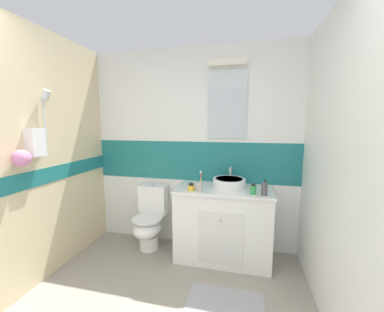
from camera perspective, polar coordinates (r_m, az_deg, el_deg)
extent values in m
cube|color=white|center=(3.14, 0.36, -13.41)|extent=(3.20, 0.10, 0.85)
cube|color=#1E7272|center=(2.96, 0.36, -1.17)|extent=(3.20, 0.10, 0.50)
cube|color=white|center=(2.94, 0.39, 14.91)|extent=(3.20, 0.10, 1.15)
cube|color=silver|center=(2.81, 8.77, 12.53)|extent=(0.46, 0.02, 0.79)
cube|color=white|center=(2.85, 8.92, 22.21)|extent=(0.44, 0.10, 0.08)
cube|color=beige|center=(2.58, -37.79, -0.87)|extent=(0.10, 3.48, 2.50)
cube|color=#1E7272|center=(2.57, -36.67, -5.23)|extent=(0.01, 3.48, 0.16)
cube|color=white|center=(2.57, -34.51, 2.82)|extent=(0.10, 0.14, 0.26)
cylinder|color=silver|center=(2.67, -32.97, 7.90)|extent=(0.02, 0.02, 0.45)
cylinder|color=silver|center=(2.66, -32.73, 12.77)|extent=(0.10, 0.07, 0.11)
sphere|color=pink|center=(2.42, -36.86, -0.46)|extent=(0.15, 0.15, 0.15)
cube|color=white|center=(1.78, 36.31, -4.03)|extent=(0.10, 3.48, 2.50)
cube|color=white|center=(2.80, 7.72, -16.57)|extent=(1.07, 0.52, 0.82)
cube|color=white|center=(2.64, 7.88, -8.25)|extent=(1.09, 0.54, 0.03)
cube|color=silver|center=(2.58, 7.11, -19.83)|extent=(0.48, 0.01, 0.57)
cylinder|color=silver|center=(2.48, 7.15, -15.81)|extent=(0.02, 0.02, 0.03)
cylinder|color=white|center=(2.67, 9.25, -6.66)|extent=(0.37, 0.37, 0.10)
cylinder|color=#B3B3B8|center=(2.65, 9.27, -5.71)|extent=(0.31, 0.31, 0.01)
cylinder|color=silver|center=(2.86, 9.57, -4.68)|extent=(0.03, 0.03, 0.20)
cylinder|color=silver|center=(2.74, 9.48, -3.15)|extent=(0.02, 0.17, 0.02)
cylinder|color=white|center=(3.14, -10.68, -20.28)|extent=(0.24, 0.24, 0.18)
ellipsoid|color=white|center=(3.02, -11.11, -17.27)|extent=(0.34, 0.42, 0.22)
cylinder|color=white|center=(2.97, -11.17, -15.14)|extent=(0.37, 0.37, 0.02)
cube|color=white|center=(3.09, -9.64, -10.62)|extent=(0.36, 0.17, 0.38)
cylinder|color=silver|center=(3.03, -9.73, -7.03)|extent=(0.04, 0.04, 0.02)
cylinder|color=#B2ADA3|center=(2.49, 1.88, -7.68)|extent=(0.06, 0.06, 0.10)
cylinder|color=#D83F4C|center=(2.47, 2.18, -6.08)|extent=(0.02, 0.01, 0.18)
cube|color=white|center=(2.45, 2.20, -4.01)|extent=(0.01, 0.02, 0.03)
cylinder|color=gold|center=(2.47, 2.16, -6.11)|extent=(0.02, 0.04, 0.18)
cube|color=white|center=(2.45, 2.17, -4.03)|extent=(0.01, 0.02, 0.03)
cylinder|color=#4C4C51|center=(2.46, 17.64, -7.81)|extent=(0.06, 0.06, 0.13)
cylinder|color=#262626|center=(2.44, 17.73, -5.89)|extent=(0.01, 0.01, 0.04)
cylinder|color=#262626|center=(2.43, 17.77, -5.54)|extent=(0.01, 0.02, 0.01)
cylinder|color=green|center=(2.47, 15.07, -8.17)|extent=(0.06, 0.06, 0.09)
cylinder|color=black|center=(2.46, 15.11, -6.96)|extent=(0.04, 0.04, 0.02)
cylinder|color=yellow|center=(2.52, -0.19, -7.96)|extent=(0.08, 0.08, 0.06)
cylinder|color=black|center=(2.51, -0.19, -7.08)|extent=(0.05, 0.05, 0.02)
cube|color=#99999E|center=(2.41, 8.24, -32.68)|extent=(0.68, 0.41, 0.01)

